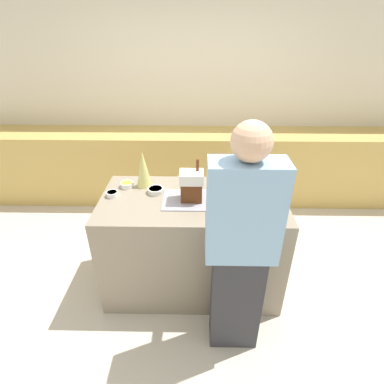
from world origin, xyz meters
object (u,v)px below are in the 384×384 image
decorative_tree (143,169)px  candy_bowl_near_tray_left (156,190)px  baking_tray (192,200)px  candy_bowl_center_rear (251,184)px  person (241,248)px  candy_bowl_beside_tree (127,185)px  candy_bowl_far_right (112,194)px  candy_bowl_far_left (227,184)px  candy_bowl_near_tray_right (266,182)px  candy_bowl_front_corner (243,196)px  gingerbread_house (192,185)px

decorative_tree → candy_bowl_near_tray_left: size_ratio=2.39×
decorative_tree → candy_bowl_near_tray_left: decorative_tree is taller
baking_tray → decorative_tree: decorative_tree is taller
candy_bowl_center_rear → decorative_tree: bearing=179.5°
person → baking_tray: bearing=120.5°
candy_bowl_beside_tree → candy_bowl_far_right: size_ratio=1.16×
candy_bowl_far_left → candy_bowl_near_tray_left: bearing=-168.8°
candy_bowl_near_tray_right → candy_bowl_front_corner: bearing=-133.9°
candy_bowl_near_tray_left → candy_bowl_near_tray_right: bearing=9.6°
decorative_tree → candy_bowl_near_tray_left: bearing=-47.5°
baking_tray → candy_bowl_far_right: 0.66m
candy_bowl_beside_tree → candy_bowl_front_corner: (0.98, -0.18, 0.00)m
candy_bowl_beside_tree → person: size_ratio=0.06×
decorative_tree → candy_bowl_beside_tree: bearing=-169.9°
person → candy_bowl_far_right: bearing=148.2°
candy_bowl_near_tray_left → candy_bowl_center_rear: bearing=8.0°
candy_bowl_center_rear → candy_bowl_far_right: 1.18m
candy_bowl_center_rear → gingerbread_house: bearing=-155.6°
baking_tray → candy_bowl_near_tray_right: 0.71m
baking_tray → gingerbread_house: (0.00, 0.00, 0.13)m
candy_bowl_center_rear → candy_bowl_near_tray_right: 0.15m
decorative_tree → candy_bowl_far_left: (0.72, -0.00, -0.14)m
baking_tray → decorative_tree: (-0.42, 0.24, 0.16)m
gingerbread_house → decorative_tree: 0.48m
candy_bowl_near_tray_left → candy_bowl_near_tray_right: (0.96, 0.16, 0.00)m
decorative_tree → candy_bowl_near_tray_right: size_ratio=2.38×
gingerbread_house → candy_bowl_near_tray_left: (-0.31, 0.12, -0.11)m
candy_bowl_far_right → candy_bowl_far_left: bearing=11.0°
baking_tray → person: 0.65m
baking_tray → candy_bowl_far_right: (-0.66, 0.05, 0.02)m
candy_bowl_far_left → candy_bowl_center_rear: 0.20m
candy_bowl_far_left → candy_bowl_front_corner: size_ratio=0.85×
candy_bowl_center_rear → candy_bowl_front_corner: (-0.09, -0.20, -0.00)m
candy_bowl_far_right → candy_bowl_beside_tree: bearing=61.1°
candy_bowl_near_tray_left → candy_bowl_far_right: size_ratio=1.39×
baking_tray → candy_bowl_center_rear: size_ratio=3.36×
person → decorative_tree: bearing=133.1°
baking_tray → candy_bowl_beside_tree: 0.61m
candy_bowl_center_rear → candy_bowl_near_tray_left: candy_bowl_center_rear is taller
candy_bowl_beside_tree → candy_bowl_near_tray_left: 0.28m
person → candy_bowl_beside_tree: bearing=139.3°
baking_tray → candy_bowl_far_left: (0.31, 0.24, 0.02)m
candy_bowl_far_left → candy_bowl_front_corner: candy_bowl_front_corner is taller
baking_tray → candy_bowl_near_tray_right: candy_bowl_near_tray_right is taller
candy_bowl_center_rear → candy_bowl_far_right: (-1.17, -0.18, -0.01)m
gingerbread_house → candy_bowl_near_tray_left: 0.35m
gingerbread_house → candy_bowl_beside_tree: 0.62m
gingerbread_house → candy_bowl_far_right: size_ratio=3.47×
decorative_tree → candy_bowl_far_right: bearing=-141.9°
candy_bowl_far_left → candy_bowl_near_tray_left: size_ratio=0.75×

